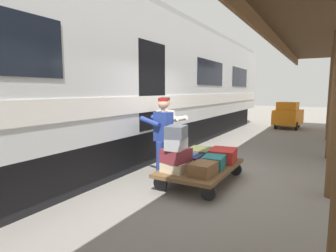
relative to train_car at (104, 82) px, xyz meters
name	(u,v)px	position (x,y,z in m)	size (l,w,h in m)	color
ground_plane	(223,179)	(-3.24, 0.00, -2.06)	(60.00, 60.00, 0.00)	gray
train_car	(104,82)	(0.00, 0.00, 0.00)	(3.02, 21.21, 4.00)	silver
luggage_cart	(201,168)	(-2.90, 0.40, -1.76)	(1.22, 2.03, 0.35)	brown
suitcase_cream_canvas	(177,166)	(-2.63, 0.96, -1.62)	(0.44, 0.50, 0.18)	beige
suitcase_brown_leather	(203,169)	(-3.16, 0.96, -1.60)	(0.39, 0.51, 0.22)	brown
suitcase_navy_fabric	(189,160)	(-2.63, 0.40, -1.62)	(0.50, 0.49, 0.19)	navy
suitcase_teal_softside	(214,162)	(-3.16, 0.40, -1.60)	(0.39, 0.54, 0.23)	#1E666B
suitcase_olive_duffel	(200,153)	(-2.63, -0.16, -1.60)	(0.50, 0.62, 0.23)	brown
suitcase_red_plastic	(223,155)	(-3.16, -0.16, -1.58)	(0.51, 0.63, 0.27)	#AD231E
suitcase_burgundy_valise	(176,155)	(-2.63, 0.97, -1.41)	(0.42, 0.50, 0.25)	maroon
suitcase_gray_aluminum	(176,144)	(-2.64, 0.99, -1.18)	(0.30, 0.50, 0.21)	#9EA0A5
suitcase_slate_roller	(176,132)	(-2.65, 1.01, -0.96)	(0.33, 0.45, 0.23)	#4C515B
porter_in_overalls	(163,136)	(-2.14, 0.64, -1.14)	(0.72, 0.52, 1.70)	navy
porter_by_door	(166,132)	(-1.94, 0.16, -1.14)	(0.71, 0.52, 1.70)	#332D28
baggage_tug	(288,116)	(-3.43, -9.25, -1.43)	(1.32, 1.83, 1.30)	orange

